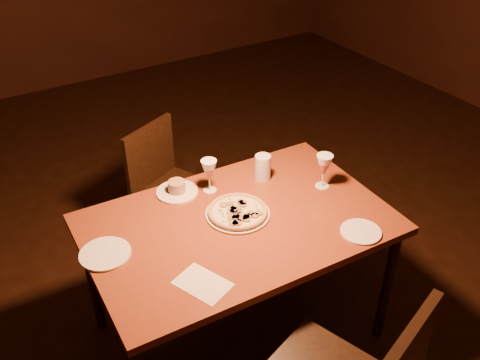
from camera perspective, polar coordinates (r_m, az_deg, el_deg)
floor at (r=3.02m, az=3.53°, el=-12.97°), size 7.00×7.00×0.00m
dining_table at (r=2.43m, az=-0.19°, el=-5.57°), size 1.37×0.92×0.72m
chair_far at (r=3.13m, az=-7.76°, el=-0.43°), size 0.51×0.51×0.79m
pizza_plate at (r=2.41m, az=-0.25°, el=-3.42°), size 0.29×0.29×0.03m
ramekin_saucer at (r=2.57m, az=-6.74°, el=-0.97°), size 0.20×0.20×0.06m
wine_glass_far at (r=2.54m, az=-3.30°, el=0.45°), size 0.08×0.08×0.17m
wine_glass_right at (r=2.59m, az=8.89°, el=0.94°), size 0.08×0.08×0.18m
water_tumbler at (r=2.63m, az=2.44°, el=1.35°), size 0.08×0.08×0.13m
side_plate_left at (r=2.28m, az=-14.19°, el=-7.64°), size 0.21×0.21×0.01m
side_plate_near at (r=2.38m, az=12.77°, el=-5.41°), size 0.18×0.18×0.01m
menu_card at (r=2.10m, az=-4.01°, el=-10.98°), size 0.21×0.25×0.00m
pendant_light at (r=1.97m, az=-0.25°, el=16.31°), size 0.12×0.12×0.12m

